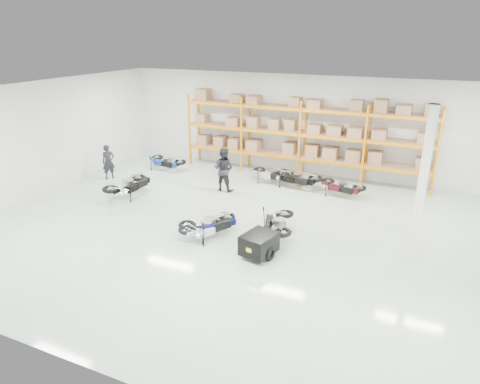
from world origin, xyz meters
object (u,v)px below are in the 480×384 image
at_px(person_back, 224,169).
at_px(moto_back_a, 165,159).
at_px(moto_back_d, 341,184).
at_px(moto_black_far_left, 129,182).
at_px(person_left, 108,162).
at_px(moto_blue_centre, 210,221).
at_px(moto_touring_right, 277,220).
at_px(trailer, 259,244).
at_px(moto_silver_left, 207,224).
at_px(moto_back_c, 296,175).
at_px(moto_back_b, 272,172).

bearing_deg(person_back, moto_back_a, -18.93).
xyz_separation_m(moto_back_a, moto_back_d, (8.44, -0.00, -0.04)).
distance_m(moto_black_far_left, person_left, 2.61).
xyz_separation_m(moto_blue_centre, moto_touring_right, (1.98, 0.93, 0.01)).
bearing_deg(moto_back_d, trailer, -178.62).
relative_size(trailer, person_back, 0.96).
xyz_separation_m(moto_silver_left, trailer, (1.98, -0.48, -0.07)).
bearing_deg(person_back, moto_back_d, -162.45).
height_order(moto_silver_left, moto_back_c, moto_back_c).
bearing_deg(person_back, moto_blue_centre, 111.18).
relative_size(moto_touring_right, trailer, 0.98).
bearing_deg(moto_back_d, moto_black_far_left, 126.46).
xyz_separation_m(moto_back_b, person_left, (-6.92, -2.48, 0.27)).
bearing_deg(moto_back_b, moto_back_d, -94.16).
bearing_deg(moto_back_a, moto_back_c, -78.97).
bearing_deg(person_back, person_left, 8.79).
bearing_deg(moto_back_b, person_left, 112.12).
bearing_deg(moto_back_d, moto_silver_left, 162.85).
xyz_separation_m(moto_black_far_left, moto_back_d, (7.83, 3.51, -0.09)).
bearing_deg(moto_silver_left, moto_touring_right, -123.55).
height_order(moto_back_a, moto_back_d, moto_back_a).
bearing_deg(person_back, moto_silver_left, 110.34).
relative_size(moto_back_c, person_back, 1.01).
relative_size(moto_back_a, moto_back_d, 1.07).
bearing_deg(person_back, moto_back_c, -148.47).
relative_size(moto_back_a, person_left, 1.13).
distance_m(moto_blue_centre, moto_back_c, 5.71).
relative_size(person_left, person_back, 0.84).
bearing_deg(moto_black_far_left, moto_back_a, -75.73).
height_order(moto_touring_right, moto_back_a, moto_back_a).
relative_size(moto_black_far_left, trailer, 1.09).
height_order(moto_back_c, moto_back_d, moto_back_c).
relative_size(moto_black_far_left, person_back, 1.05).
xyz_separation_m(moto_back_d, person_back, (-4.63, -1.38, 0.42)).
bearing_deg(moto_back_a, moto_touring_right, -112.24).
bearing_deg(moto_touring_right, moto_back_b, 97.15).
bearing_deg(moto_back_c, person_left, 115.87).
bearing_deg(moto_back_d, moto_back_a, 102.29).
bearing_deg(moto_silver_left, moto_back_d, -92.53).
xyz_separation_m(moto_back_d, person_left, (-10.04, -2.12, 0.28)).
bearing_deg(person_left, moto_blue_centre, -83.42).
distance_m(trailer, moto_back_a, 9.46).
xyz_separation_m(moto_black_far_left, person_left, (-2.20, 1.39, 0.19)).
bearing_deg(moto_back_b, person_back, 141.36).
relative_size(moto_silver_left, moto_back_d, 0.97).
bearing_deg(moto_back_a, person_back, -100.62).
bearing_deg(trailer, moto_back_d, 92.17).
bearing_deg(moto_back_b, trailer, -160.70).
xyz_separation_m(moto_back_a, person_left, (-1.60, -2.12, 0.24)).
height_order(moto_back_b, moto_back_c, moto_back_c).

